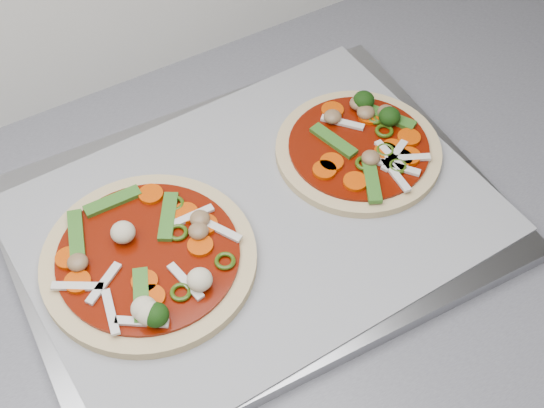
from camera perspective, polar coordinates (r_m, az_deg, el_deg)
baking_tray at (r=0.77m, az=-1.26°, el=-1.26°), size 0.49×0.37×0.02m
parchment at (r=0.77m, az=-1.28°, el=-0.86°), size 0.47×0.35×0.00m
pizza_left at (r=0.73m, az=-9.22°, el=-4.18°), size 0.23×0.23×0.04m
pizza_right at (r=0.82m, az=6.73°, el=4.37°), size 0.21×0.21×0.03m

